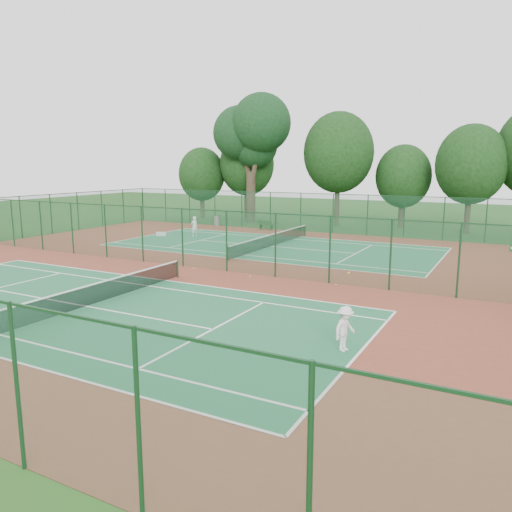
# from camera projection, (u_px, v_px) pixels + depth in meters

# --- Properties ---
(ground) EXTENTS (120.00, 120.00, 0.00)m
(ground) POSITION_uv_depth(u_px,v_px,m) (205.00, 269.00, 29.26)
(ground) COLOR #214D18
(ground) RESTS_ON ground
(red_pad) EXTENTS (40.00, 36.00, 0.01)m
(red_pad) POSITION_uv_depth(u_px,v_px,m) (204.00, 269.00, 29.26)
(red_pad) COLOR brown
(red_pad) RESTS_ON ground
(court_near) EXTENTS (23.77, 10.97, 0.01)m
(court_near) POSITION_uv_depth(u_px,v_px,m) (88.00, 307.00, 21.45)
(court_near) COLOR #1F633C
(court_near) RESTS_ON red_pad
(court_far) EXTENTS (23.77, 10.97, 0.01)m
(court_far) POSITION_uv_depth(u_px,v_px,m) (272.00, 246.00, 37.08)
(court_far) COLOR #226B44
(court_far) RESTS_ON red_pad
(fence_north) EXTENTS (40.00, 0.09, 3.50)m
(fence_north) POSITION_uv_depth(u_px,v_px,m) (317.00, 213.00, 44.57)
(fence_north) COLOR #194D32
(fence_north) RESTS_ON ground
(fence_divider) EXTENTS (40.00, 0.09, 3.50)m
(fence_divider) POSITION_uv_depth(u_px,v_px,m) (204.00, 239.00, 28.94)
(fence_divider) COLOR #184A29
(fence_divider) RESTS_ON ground
(tennis_net_near) EXTENTS (0.10, 12.90, 0.97)m
(tennis_net_near) POSITION_uv_depth(u_px,v_px,m) (87.00, 295.00, 21.35)
(tennis_net_near) COLOR #163D22
(tennis_net_near) RESTS_ON ground
(tennis_net_far) EXTENTS (0.10, 12.90, 0.97)m
(tennis_net_far) POSITION_uv_depth(u_px,v_px,m) (272.00, 239.00, 36.98)
(tennis_net_far) COLOR #12321D
(tennis_net_far) RESTS_ON ground
(player_near) EXTENTS (0.81, 1.09, 1.51)m
(player_near) POSITION_uv_depth(u_px,v_px,m) (345.00, 329.00, 16.25)
(player_near) COLOR silver
(player_near) RESTS_ON court_near
(player_far) EXTENTS (0.60, 0.72, 1.69)m
(player_far) POSITION_uv_depth(u_px,v_px,m) (194.00, 226.00, 41.98)
(player_far) COLOR white
(player_far) RESTS_ON court_far
(trash_bin) EXTENTS (0.63, 0.63, 0.96)m
(trash_bin) POSITION_uv_depth(u_px,v_px,m) (217.00, 221.00, 49.22)
(trash_bin) COLOR gray
(trash_bin) RESTS_ON red_pad
(bench) EXTENTS (1.47, 0.49, 0.89)m
(bench) POSITION_uv_depth(u_px,v_px,m) (266.00, 225.00, 46.28)
(bench) COLOR #133617
(bench) RESTS_ON red_pad
(kit_bag) EXTENTS (0.91, 0.63, 0.32)m
(kit_bag) POSITION_uv_depth(u_px,v_px,m) (161.00, 234.00, 42.54)
(kit_bag) COLOR silver
(kit_bag) RESTS_ON red_pad
(stray_ball_a) EXTENTS (0.07, 0.07, 0.07)m
(stray_ball_a) POSITION_uv_depth(u_px,v_px,m) (250.00, 277.00, 27.03)
(stray_ball_a) COLOR yellow
(stray_ball_a) RESTS_ON red_pad
(stray_ball_b) EXTENTS (0.08, 0.08, 0.08)m
(stray_ball_b) POSITION_uv_depth(u_px,v_px,m) (336.00, 285.00, 25.17)
(stray_ball_b) COLOR #CBD932
(stray_ball_b) RESTS_ON red_pad
(stray_ball_c) EXTENTS (0.07, 0.07, 0.07)m
(stray_ball_c) POSITION_uv_depth(u_px,v_px,m) (194.00, 268.00, 29.16)
(stray_ball_c) COLOR #D5F138
(stray_ball_c) RESTS_ON red_pad
(big_tree) EXTENTS (8.52, 6.24, 13.09)m
(big_tree) POSITION_uv_depth(u_px,v_px,m) (252.00, 132.00, 51.02)
(big_tree) COLOR #35291D
(big_tree) RESTS_ON ground
(evergreen_row) EXTENTS (39.00, 5.00, 12.00)m
(evergreen_row) POSITION_uv_depth(u_px,v_px,m) (343.00, 225.00, 50.09)
(evergreen_row) COLOR black
(evergreen_row) RESTS_ON ground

